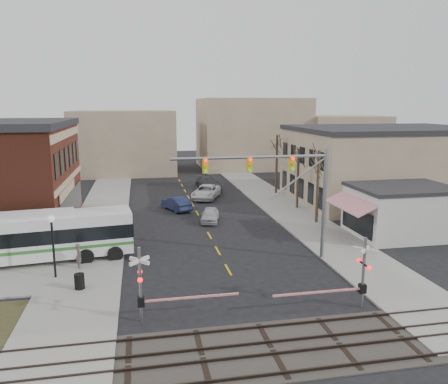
# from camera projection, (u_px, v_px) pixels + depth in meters

# --- Properties ---
(ground) EXTENTS (160.00, 160.00, 0.00)m
(ground) POSITION_uv_depth(u_px,v_px,m) (234.00, 281.00, 27.55)
(ground) COLOR black
(ground) RESTS_ON ground
(sidewalk_west) EXTENTS (5.00, 60.00, 0.12)m
(sidewalk_west) POSITION_uv_depth(u_px,v_px,m) (103.00, 212.00, 45.02)
(sidewalk_west) COLOR gray
(sidewalk_west) RESTS_ON ground
(sidewalk_east) EXTENTS (5.00, 60.00, 0.12)m
(sidewalk_east) POSITION_uv_depth(u_px,v_px,m) (279.00, 204.00, 48.57)
(sidewalk_east) COLOR gray
(sidewalk_east) RESTS_ON ground
(ballast_strip) EXTENTS (160.00, 5.00, 0.06)m
(ballast_strip) POSITION_uv_depth(u_px,v_px,m) (272.00, 349.00, 19.85)
(ballast_strip) COLOR #332D28
(ballast_strip) RESTS_ON ground
(rail_tracks) EXTENTS (160.00, 3.91, 0.14)m
(rail_tracks) POSITION_uv_depth(u_px,v_px,m) (272.00, 348.00, 19.83)
(rail_tracks) COLOR #2D231E
(rail_tracks) RESTS_ON ground
(tan_building) EXTENTS (20.30, 15.30, 8.50)m
(tan_building) POSITION_uv_depth(u_px,v_px,m) (384.00, 164.00, 50.07)
(tan_building) COLOR gray
(tan_building) RESTS_ON ground
(awning_shop) EXTENTS (9.74, 6.20, 4.30)m
(awning_shop) POSITION_uv_depth(u_px,v_px,m) (401.00, 211.00, 36.85)
(awning_shop) COLOR beige
(awning_shop) RESTS_ON ground
(tree_east_a) EXTENTS (0.28, 0.28, 6.75)m
(tree_east_a) POSITION_uv_depth(u_px,v_px,m) (318.00, 187.00, 40.38)
(tree_east_a) COLOR #382B21
(tree_east_a) RESTS_ON sidewalk_east
(tree_east_b) EXTENTS (0.28, 0.28, 6.30)m
(tree_east_b) POSITION_uv_depth(u_px,v_px,m) (298.00, 178.00, 46.25)
(tree_east_b) COLOR #382B21
(tree_east_b) RESTS_ON sidewalk_east
(tree_east_c) EXTENTS (0.28, 0.28, 7.20)m
(tree_east_c) POSITION_uv_depth(u_px,v_px,m) (277.00, 164.00, 53.90)
(tree_east_c) COLOR #382B21
(tree_east_c) RESTS_ON sidewalk_east
(transit_bus) EXTENTS (13.47, 4.49, 3.40)m
(transit_bus) POSITION_uv_depth(u_px,v_px,m) (35.00, 237.00, 30.47)
(transit_bus) COLOR silver
(transit_bus) RESTS_ON ground
(traffic_signal_mast) EXTENTS (10.94, 0.30, 8.00)m
(traffic_signal_mast) POSITION_uv_depth(u_px,v_px,m) (285.00, 181.00, 30.00)
(traffic_signal_mast) COLOR gray
(traffic_signal_mast) RESTS_ON ground
(rr_crossing_west) EXTENTS (5.60, 1.36, 4.00)m
(rr_crossing_west) POSITION_uv_depth(u_px,v_px,m) (149.00, 285.00, 22.15)
(rr_crossing_west) COLOR gray
(rr_crossing_west) RESTS_ON ground
(rr_crossing_east) EXTENTS (5.60, 1.36, 4.00)m
(rr_crossing_east) POSITION_uv_depth(u_px,v_px,m) (356.00, 274.00, 23.59)
(rr_crossing_east) COLOR gray
(rr_crossing_east) RESTS_ON ground
(street_lamp) EXTENTS (0.44, 0.44, 4.07)m
(street_lamp) POSITION_uv_depth(u_px,v_px,m) (52.00, 233.00, 27.37)
(street_lamp) COLOR black
(street_lamp) RESTS_ON sidewalk_west
(trash_bin) EXTENTS (0.60, 0.60, 0.93)m
(trash_bin) POSITION_uv_depth(u_px,v_px,m) (79.00, 281.00, 26.10)
(trash_bin) COLOR black
(trash_bin) RESTS_ON sidewalk_west
(car_a) EXTENTS (2.42, 4.15, 1.33)m
(car_a) POSITION_uv_depth(u_px,v_px,m) (210.00, 215.00, 41.50)
(car_a) COLOR #B1B1B6
(car_a) RESTS_ON ground
(car_b) EXTENTS (3.11, 4.66, 1.45)m
(car_b) POSITION_uv_depth(u_px,v_px,m) (176.00, 203.00, 45.98)
(car_b) COLOR #1A2041
(car_b) RESTS_ON ground
(car_c) EXTENTS (4.56, 6.28, 1.59)m
(car_c) POSITION_uv_depth(u_px,v_px,m) (206.00, 192.00, 51.72)
(car_c) COLOR silver
(car_c) RESTS_ON ground
(car_d) EXTENTS (3.11, 5.90, 1.63)m
(car_d) POSITION_uv_depth(u_px,v_px,m) (208.00, 184.00, 56.92)
(car_d) COLOR #424046
(car_d) RESTS_ON ground
(pedestrian_near) EXTENTS (0.62, 0.74, 1.73)m
(pedestrian_near) POSITION_uv_depth(u_px,v_px,m) (79.00, 256.00, 29.34)
(pedestrian_near) COLOR brown
(pedestrian_near) RESTS_ON sidewalk_west
(pedestrian_far) EXTENTS (0.91, 0.91, 1.49)m
(pedestrian_far) POSITION_uv_depth(u_px,v_px,m) (65.00, 247.00, 31.57)
(pedestrian_far) COLOR #333759
(pedestrian_far) RESTS_ON sidewalk_west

